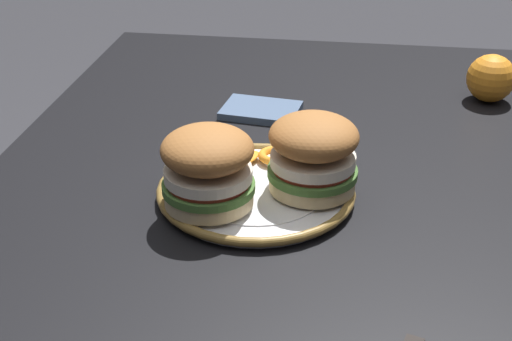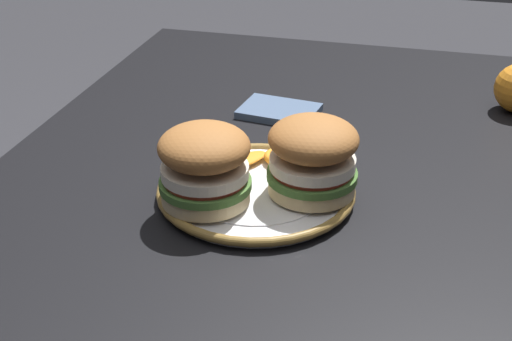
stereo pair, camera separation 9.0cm
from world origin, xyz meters
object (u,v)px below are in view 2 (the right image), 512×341
Objects in this scene: dining_table at (278,287)px; sandwich_half_left at (313,156)px; dinner_plate at (256,191)px; sandwich_half_right at (205,164)px.

sandwich_half_left is (-0.07, 0.03, 0.16)m from dining_table.
dinner_plate is 0.09m from sandwich_half_right.
dinner_plate is (-0.06, -0.04, 0.10)m from dining_table.
dinner_plate is at bearing -143.26° from dining_table.
sandwich_half_right is at bearing -95.60° from dining_table.
dining_table is 0.13m from dinner_plate.
sandwich_half_right reaches higher than dining_table.
dinner_plate is at bearing 134.39° from sandwich_half_right.
sandwich_half_right is (0.06, -0.12, 0.00)m from sandwich_half_left.
dining_table is 9.38× the size of sandwich_half_right.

